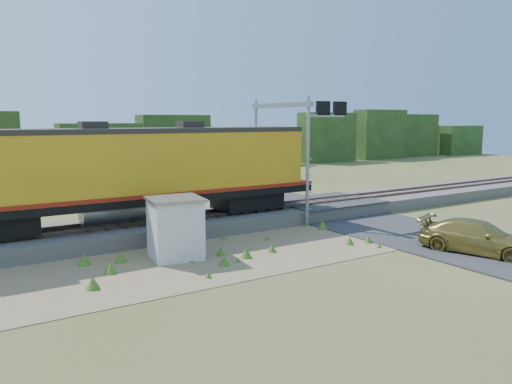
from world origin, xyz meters
TOP-DOWN VIEW (x-y plane):
  - ground at (0.00, 0.00)m, footprint 140.00×140.00m
  - ballast at (0.00, 6.00)m, footprint 70.00×5.00m
  - rails at (0.00, 6.00)m, footprint 70.00×1.54m
  - dirt_shoulder at (-2.00, 0.50)m, footprint 26.00×8.00m
  - road at (7.00, 0.74)m, footprint 7.00×66.00m
  - tree_line_north at (0.00, 38.00)m, footprint 130.00×3.00m
  - weed_clumps at (-3.50, 0.10)m, footprint 15.00×6.20m
  - locomotive at (-6.51, 6.00)m, footprint 21.31×3.25m
  - shed at (-6.13, 1.13)m, footprint 2.70×2.70m
  - signal_gantry at (3.57, 5.32)m, footprint 3.02×6.20m
  - car at (6.26, -5.88)m, footprint 3.73×5.80m

SIDE VIEW (x-z plane):
  - ground at x=0.00m, z-range 0.00..0.00m
  - weed_clumps at x=-3.50m, z-range -0.28..0.28m
  - dirt_shoulder at x=-2.00m, z-range 0.00..0.03m
  - road at x=7.00m, z-range -0.34..0.52m
  - ballast at x=0.00m, z-range 0.00..0.80m
  - car at x=6.26m, z-range 0.00..1.57m
  - rails at x=0.00m, z-range 0.80..0.96m
  - shed at x=-6.13m, z-range 0.02..2.84m
  - tree_line_north at x=0.00m, z-range -0.18..6.32m
  - locomotive at x=-6.51m, z-range 0.92..6.42m
  - signal_gantry at x=3.57m, z-range 1.87..9.49m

